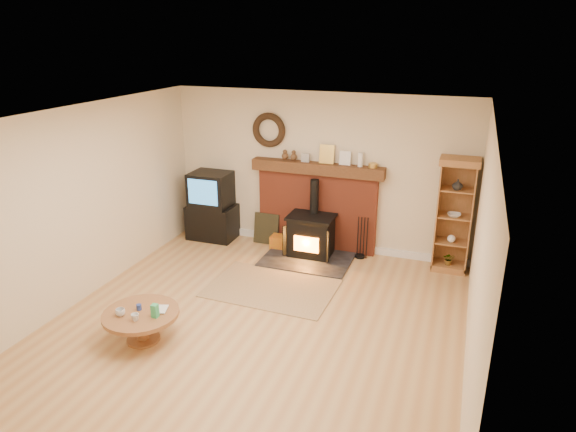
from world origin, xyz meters
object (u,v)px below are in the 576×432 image
at_px(tv_unit, 212,207).
at_px(coffee_table, 141,318).
at_px(wood_stove, 310,237).
at_px(curio_cabinet, 454,215).

height_order(tv_unit, coffee_table, tv_unit).
relative_size(wood_stove, tv_unit, 1.17).
bearing_deg(curio_cabinet, wood_stove, -172.59).
relative_size(tv_unit, coffee_table, 1.34).
bearing_deg(tv_unit, wood_stove, -6.00).
xyz_separation_m(wood_stove, curio_cabinet, (2.16, 0.28, 0.55)).
relative_size(wood_stove, coffee_table, 1.57).
distance_m(wood_stove, tv_unit, 1.90).
xyz_separation_m(tv_unit, coffee_table, (0.74, -3.19, -0.26)).
xyz_separation_m(curio_cabinet, coffee_table, (-3.30, -3.28, -0.58)).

